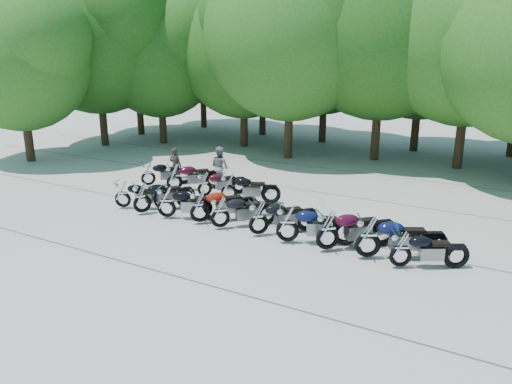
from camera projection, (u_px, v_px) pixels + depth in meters
The scene contains 29 objects.
ground at pixel (232, 238), 15.47m from camera, with size 90.00×90.00×0.00m, color gray.
tree_0 at pixel (136, 50), 32.07m from camera, with size 7.50×7.50×9.21m.
tree_1 at pixel (159, 58), 29.12m from camera, with size 6.97×6.97×8.55m.
tree_2 at pixel (244, 53), 28.12m from camera, with size 7.31×7.31×8.97m.
tree_3 at pixel (290, 33), 24.76m from camera, with size 8.70×8.70×10.67m.
tree_4 at pixel (383, 26), 24.26m from camera, with size 9.13×9.13×11.20m.
tree_5 at pixel (473, 26), 22.44m from camera, with size 9.04×9.04×11.10m.
tree_9 at pixel (202, 49), 35.00m from camera, with size 7.59×7.59×9.32m.
tree_10 at pixel (263, 47), 31.96m from camera, with size 7.78×7.78×9.55m.
tree_11 at pixel (325, 50), 29.41m from camera, with size 7.56×7.56×9.28m.
tree_12 at pixel (423, 46), 26.74m from camera, with size 7.88×7.88×9.67m.
tree_16 at pixel (18, 60), 24.41m from camera, with size 6.97×6.97×8.55m.
tree_17 at pixel (96, 40), 28.24m from camera, with size 8.31×8.31×10.20m.
motorcycle_0 at pixel (122, 193), 18.07m from camera, with size 0.63×2.08×1.18m, color black, non-canonical shape.
motorcycle_1 at pixel (142, 197), 17.46m from camera, with size 0.70×2.29×1.29m, color black, non-canonical shape.
motorcycle_2 at pixel (166, 201), 17.00m from camera, with size 0.69×2.26×1.28m, color black, non-canonical shape.
motorcycle_3 at pixel (200, 205), 16.50m from camera, with size 0.71×2.35×1.33m, color #9A1605, non-canonical shape.
motorcycle_4 at pixel (220, 211), 16.03m from camera, with size 0.67×2.21×1.25m, color black, non-canonical shape.
motorcycle_5 at pixel (259, 217), 15.43m from camera, with size 0.69×2.26×1.28m, color black, non-canonical shape.
motorcycle_6 at pixel (288, 222), 14.83m from camera, with size 0.72×2.38×1.34m, color #0B1134, non-canonical shape.
motorcycle_7 at pixel (328, 229), 14.24m from camera, with size 0.75×2.46×1.39m, color #39071A, non-canonical shape.
motorcycle_8 at pixel (368, 236), 13.71m from camera, with size 0.76×2.51×1.42m, color #0C1136, non-canonical shape.
motorcycle_9 at pixel (401, 248), 13.17m from camera, with size 0.63×2.08×1.18m, color black, non-canonical shape.
motorcycle_10 at pixel (148, 173), 20.93m from camera, with size 0.64×2.10×1.19m, color black, non-canonical shape.
motorcycle_11 at pixel (174, 176), 20.19m from camera, with size 0.70×2.31×1.30m, color #3C0818, non-canonical shape.
motorcycle_12 at pixel (205, 183), 19.45m from camera, with size 0.62×2.03×1.15m, color #3E0816, non-canonical shape.
motorcycle_13 at pixel (229, 186), 18.81m from camera, with size 0.67×2.21×1.25m, color black, non-canonical shape.
rider_0 at pixel (176, 166), 21.29m from camera, with size 0.58×0.38×1.60m, color black.
rider_1 at pixel (220, 167), 20.79m from camera, with size 0.85×0.66×1.74m, color gray.
Camera 1 is at (7.78, -12.19, 5.72)m, focal length 35.00 mm.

